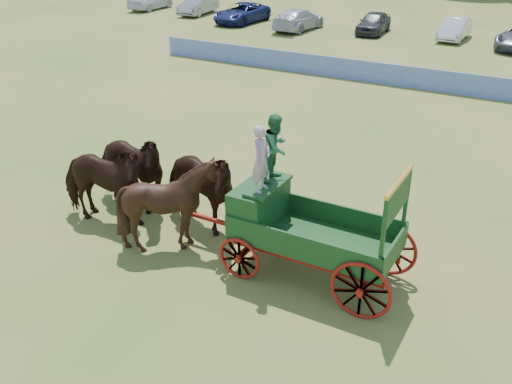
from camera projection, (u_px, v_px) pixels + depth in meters
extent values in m
plane|color=olive|center=(183.00, 257.00, 14.52)|extent=(160.00, 160.00, 0.00)
imported|color=black|center=(101.00, 184.00, 15.48)|extent=(3.08, 1.73, 2.47)
imported|color=black|center=(128.00, 170.00, 16.33)|extent=(3.02, 1.54, 2.47)
imported|color=black|center=(173.00, 204.00, 14.42)|extent=(2.43, 2.21, 2.48)
imported|color=black|center=(197.00, 188.00, 15.28)|extent=(3.14, 1.90, 2.47)
cube|color=maroon|center=(259.00, 238.00, 14.16)|extent=(0.12, 2.00, 0.12)
cube|color=maroon|center=(375.00, 272.00, 12.84)|extent=(0.12, 2.00, 0.12)
cube|color=maroon|center=(304.00, 262.00, 13.02)|extent=(3.80, 0.10, 0.12)
cube|color=maroon|center=(324.00, 240.00, 13.88)|extent=(3.80, 0.10, 0.12)
cube|color=maroon|center=(228.00, 224.00, 14.49)|extent=(2.80, 0.09, 0.09)
cube|color=#174521|center=(315.00, 240.00, 13.33)|extent=(3.80, 1.80, 0.10)
cube|color=#174521|center=(299.00, 247.00, 12.51)|extent=(3.80, 0.06, 0.55)
cube|color=#174521|center=(330.00, 213.00, 13.88)|extent=(3.80, 0.06, 0.55)
cube|color=#174521|center=(395.00, 250.00, 12.37)|extent=(0.06, 1.80, 0.55)
cube|color=#174521|center=(259.00, 205.00, 13.74)|extent=(0.85, 1.70, 1.05)
cube|color=#174521|center=(268.00, 186.00, 13.38)|extent=(0.55, 1.50, 0.08)
cube|color=#174521|center=(246.00, 208.00, 14.00)|extent=(0.10, 1.60, 0.65)
cube|color=#174521|center=(252.00, 221.00, 14.05)|extent=(0.55, 1.60, 0.06)
cube|color=#174521|center=(382.00, 241.00, 11.49)|extent=(0.08, 0.08, 1.80)
cube|color=#174521|center=(405.00, 208.00, 12.73)|extent=(0.08, 0.08, 1.80)
cube|color=#174521|center=(398.00, 198.00, 11.84)|extent=(0.07, 1.75, 0.75)
cube|color=gold|center=(400.00, 181.00, 11.66)|extent=(0.08, 1.80, 0.09)
cube|color=gold|center=(396.00, 198.00, 11.86)|extent=(0.02, 1.30, 0.12)
torus|color=maroon|center=(239.00, 258.00, 13.45)|extent=(1.09, 0.09, 1.09)
torus|color=maroon|center=(277.00, 224.00, 14.93)|extent=(1.09, 0.09, 1.09)
torus|color=maroon|center=(361.00, 291.00, 12.06)|extent=(1.39, 0.09, 1.39)
torus|color=maroon|center=(388.00, 249.00, 13.54)|extent=(1.39, 0.09, 1.39)
imported|color=#C395AA|center=(261.00, 159.00, 12.74)|extent=(0.37, 0.57, 1.56)
imported|color=#276A41|center=(276.00, 147.00, 13.27)|extent=(0.61, 0.78, 1.61)
cube|color=#1F42A8|center=(377.00, 73.00, 28.76)|extent=(26.00, 0.08, 1.05)
imported|color=silver|center=(150.00, 0.00, 49.79)|extent=(1.97, 4.72, 1.60)
imported|color=gray|center=(198.00, 5.00, 47.46)|extent=(2.18, 4.87, 1.55)
imported|color=navy|center=(242.00, 13.00, 43.94)|extent=(2.72, 5.42, 1.47)
imported|color=silver|center=(298.00, 19.00, 41.35)|extent=(2.37, 5.26, 1.50)
imported|color=#333338|center=(374.00, 23.00, 40.21)|extent=(2.06, 4.46, 1.48)
imported|color=silver|center=(455.00, 29.00, 38.27)|extent=(1.51, 4.26, 1.40)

